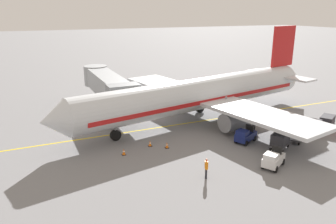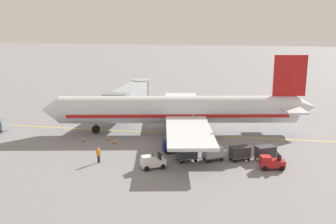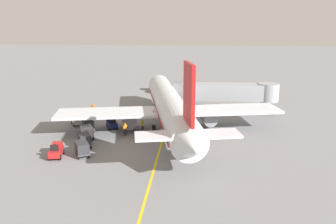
{
  "view_description": "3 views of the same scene",
  "coord_description": "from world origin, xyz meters",
  "px_view_note": "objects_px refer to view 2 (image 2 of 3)",
  "views": [
    {
      "loc": [
        -32.34,
        17.53,
        12.72
      ],
      "look_at": [
        -2.01,
        3.92,
        2.38
      ],
      "focal_mm": 35.18,
      "sensor_mm": 36.0,
      "label": 1
    },
    {
      "loc": [
        -49.6,
        -9.18,
        14.94
      ],
      "look_at": [
        -0.37,
        -0.19,
        3.09
      ],
      "focal_mm": 40.97,
      "sensor_mm": 36.0,
      "label": 2
    },
    {
      "loc": [
        3.82,
        -45.92,
        13.83
      ],
      "look_at": [
        0.36,
        -2.35,
        2.51
      ],
      "focal_mm": 35.77,
      "sensor_mm": 36.0,
      "label": 3
    }
  ],
  "objects_px": {
    "baggage_cart_second_in_train": "(213,152)",
    "baggage_cart_front": "(187,153)",
    "baggage_tug_lead": "(271,163)",
    "ground_crew_wing_walker": "(188,134)",
    "safety_cone_nose_right": "(115,141)",
    "baggage_tug_trailing": "(173,146)",
    "jet_bridge": "(130,95)",
    "safety_cone_wing_tip": "(83,139)",
    "ground_crew_loader": "(99,154)",
    "baggage_tug_spare": "(152,162)",
    "ground_crew_marshaller": "(201,139)",
    "parked_airliner": "(180,110)",
    "baggage_cart_third_in_train": "(240,152)",
    "safety_cone_nose_left": "(107,138)",
    "baggage_cart_tail_end": "(265,152)"
  },
  "relations": [
    {
      "from": "ground_crew_loader",
      "to": "safety_cone_nose_left",
      "type": "relative_size",
      "value": 2.86
    },
    {
      "from": "baggage_tug_lead",
      "to": "safety_cone_wing_tip",
      "type": "xyz_separation_m",
      "value": [
        5.47,
        22.91,
        -0.42
      ]
    },
    {
      "from": "ground_crew_wing_walker",
      "to": "safety_cone_nose_right",
      "type": "height_order",
      "value": "ground_crew_wing_walker"
    },
    {
      "from": "ground_crew_loader",
      "to": "baggage_tug_spare",
      "type": "bearing_deg",
      "value": -95.95
    },
    {
      "from": "baggage_tug_lead",
      "to": "baggage_cart_second_in_train",
      "type": "bearing_deg",
      "value": 76.51
    },
    {
      "from": "ground_crew_loader",
      "to": "ground_crew_marshaller",
      "type": "xyz_separation_m",
      "value": [
        7.33,
        -10.42,
        0.0
      ]
    },
    {
      "from": "parked_airliner",
      "to": "safety_cone_nose_left",
      "type": "xyz_separation_m",
      "value": [
        -5.1,
        8.63,
        -2.9
      ]
    },
    {
      "from": "baggage_tug_lead",
      "to": "baggage_cart_second_in_train",
      "type": "height_order",
      "value": "baggage_tug_lead"
    },
    {
      "from": "parked_airliner",
      "to": "baggage_tug_trailing",
      "type": "distance_m",
      "value": 8.42
    },
    {
      "from": "baggage_cart_third_in_train",
      "to": "safety_cone_wing_tip",
      "type": "height_order",
      "value": "baggage_cart_third_in_train"
    },
    {
      "from": "baggage_cart_third_in_train",
      "to": "ground_crew_loader",
      "type": "distance_m",
      "value": 15.44
    },
    {
      "from": "safety_cone_wing_tip",
      "to": "safety_cone_nose_right",
      "type": "bearing_deg",
      "value": -92.67
    },
    {
      "from": "baggage_tug_spare",
      "to": "baggage_cart_third_in_train",
      "type": "relative_size",
      "value": 0.97
    },
    {
      "from": "baggage_tug_spare",
      "to": "safety_cone_nose_right",
      "type": "bearing_deg",
      "value": 41.68
    },
    {
      "from": "baggage_cart_second_in_train",
      "to": "safety_cone_wing_tip",
      "type": "bearing_deg",
      "value": 76.6
    },
    {
      "from": "baggage_cart_second_in_train",
      "to": "baggage_tug_lead",
      "type": "bearing_deg",
      "value": -103.49
    },
    {
      "from": "jet_bridge",
      "to": "ground_crew_wing_walker",
      "type": "relative_size",
      "value": 9.9
    },
    {
      "from": "jet_bridge",
      "to": "ground_crew_loader",
      "type": "bearing_deg",
      "value": -173.58
    },
    {
      "from": "safety_cone_wing_tip",
      "to": "ground_crew_wing_walker",
      "type": "bearing_deg",
      "value": -79.34
    },
    {
      "from": "baggage_tug_lead",
      "to": "baggage_cart_front",
      "type": "height_order",
      "value": "baggage_tug_lead"
    },
    {
      "from": "safety_cone_nose_left",
      "to": "ground_crew_wing_walker",
      "type": "bearing_deg",
      "value": -81.17
    },
    {
      "from": "baggage_tug_trailing",
      "to": "safety_cone_nose_left",
      "type": "distance_m",
      "value": 9.55
    },
    {
      "from": "jet_bridge",
      "to": "baggage_tug_trailing",
      "type": "xyz_separation_m",
      "value": [
        -16.42,
        -9.74,
        -2.75
      ]
    },
    {
      "from": "safety_cone_wing_tip",
      "to": "baggage_tug_trailing",
      "type": "bearing_deg",
      "value": -99.73
    },
    {
      "from": "parked_airliner",
      "to": "baggage_tug_lead",
      "type": "relative_size",
      "value": 13.84
    },
    {
      "from": "ground_crew_wing_walker",
      "to": "safety_cone_wing_tip",
      "type": "height_order",
      "value": "ground_crew_wing_walker"
    },
    {
      "from": "baggage_cart_second_in_train",
      "to": "baggage_cart_tail_end",
      "type": "height_order",
      "value": "same"
    },
    {
      "from": "parked_airliner",
      "to": "baggage_cart_front",
      "type": "distance_m",
      "value": 11.24
    },
    {
      "from": "parked_airliner",
      "to": "baggage_cart_third_in_train",
      "type": "relative_size",
      "value": 12.97
    },
    {
      "from": "parked_airliner",
      "to": "baggage_tug_spare",
      "type": "xyz_separation_m",
      "value": [
        -13.5,
        0.79,
        -2.47
      ]
    },
    {
      "from": "baggage_tug_lead",
      "to": "baggage_tug_trailing",
      "type": "distance_m",
      "value": 11.44
    },
    {
      "from": "baggage_tug_trailing",
      "to": "baggage_cart_third_in_train",
      "type": "height_order",
      "value": "baggage_tug_trailing"
    },
    {
      "from": "jet_bridge",
      "to": "safety_cone_wing_tip",
      "type": "xyz_separation_m",
      "value": [
        -14.37,
        2.25,
        -3.17
      ]
    },
    {
      "from": "ground_crew_loader",
      "to": "safety_cone_wing_tip",
      "type": "bearing_deg",
      "value": 34.01
    },
    {
      "from": "safety_cone_wing_tip",
      "to": "baggage_cart_second_in_train",
      "type": "bearing_deg",
      "value": -103.4
    },
    {
      "from": "baggage_tug_lead",
      "to": "safety_cone_nose_right",
      "type": "distance_m",
      "value": 19.4
    },
    {
      "from": "safety_cone_nose_left",
      "to": "baggage_cart_third_in_train",
      "type": "bearing_deg",
      "value": -104.38
    },
    {
      "from": "baggage_tug_lead",
      "to": "baggage_cart_tail_end",
      "type": "height_order",
      "value": "baggage_tug_lead"
    },
    {
      "from": "ground_crew_wing_walker",
      "to": "safety_cone_nose_left",
      "type": "xyz_separation_m",
      "value": [
        -1.6,
        10.31,
        -0.66
      ]
    },
    {
      "from": "ground_crew_loader",
      "to": "jet_bridge",
      "type": "bearing_deg",
      "value": 6.42
    },
    {
      "from": "baggage_tug_lead",
      "to": "ground_crew_loader",
      "type": "relative_size",
      "value": 1.59
    },
    {
      "from": "parked_airliner",
      "to": "baggage_tug_spare",
      "type": "height_order",
      "value": "parked_airliner"
    },
    {
      "from": "jet_bridge",
      "to": "ground_crew_wing_walker",
      "type": "height_order",
      "value": "jet_bridge"
    },
    {
      "from": "baggage_tug_lead",
      "to": "baggage_cart_third_in_train",
      "type": "xyz_separation_m",
      "value": [
        2.06,
        3.23,
        0.24
      ]
    },
    {
      "from": "ground_crew_loader",
      "to": "ground_crew_marshaller",
      "type": "distance_m",
      "value": 12.74
    },
    {
      "from": "parked_airliner",
      "to": "baggage_tug_lead",
      "type": "xyz_separation_m",
      "value": [
        -11.45,
        -11.37,
        -2.47
      ]
    },
    {
      "from": "baggage_cart_second_in_train",
      "to": "baggage_cart_front",
      "type": "bearing_deg",
      "value": 105.05
    },
    {
      "from": "jet_bridge",
      "to": "baggage_cart_tail_end",
      "type": "relative_size",
      "value": 5.84
    },
    {
      "from": "parked_airliner",
      "to": "baggage_cart_second_in_train",
      "type": "bearing_deg",
      "value": -152.31
    },
    {
      "from": "baggage_cart_tail_end",
      "to": "ground_crew_wing_walker",
      "type": "relative_size",
      "value": 1.7
    }
  ]
}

